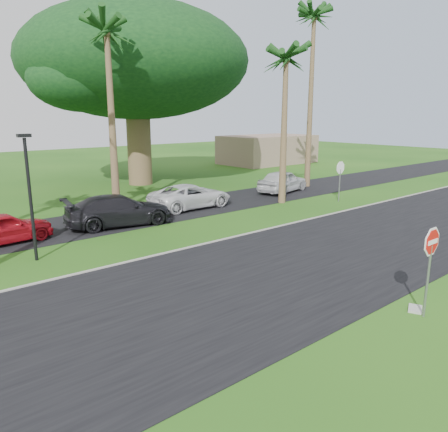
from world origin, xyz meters
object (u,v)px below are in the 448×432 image
car_red (3,228)px  car_minivan (191,196)px  car_dark (119,211)px  stop_sign_near (430,254)px  car_pickup (283,181)px  stop_sign_far (340,173)px

car_red → car_minivan: 10.19m
car_dark → car_minivan: car_dark is taller
stop_sign_near → car_pickup: bearing=54.0°
stop_sign_far → car_pickup: (-0.28, 4.46, -1.02)m
car_dark → car_pickup: car_pickup is taller
stop_sign_near → car_minivan: size_ratio=0.53×
car_red → car_pickup: bearing=-92.7°
stop_sign_near → car_minivan: 15.70m
car_pickup → stop_sign_far: bearing=170.8°
car_minivan → car_pickup: bearing=-89.4°
car_red → car_minivan: size_ratio=0.79×
car_red → car_pickup: 18.09m
stop_sign_far → car_minivan: 9.32m
car_red → car_minivan: (10.16, 0.76, 0.02)m
stop_sign_near → car_red: stop_sign_near is taller
stop_sign_near → car_red: size_ratio=0.67×
stop_sign_near → car_red: bearing=115.2°
car_dark → car_pickup: (12.95, 1.22, 0.01)m
car_red → car_dark: bearing=-99.1°
stop_sign_near → car_dark: (-1.73, 14.23, -1.03)m
car_red → car_minivan: car_minivan is taller
stop_sign_far → car_dark: (-13.23, 3.23, -1.03)m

